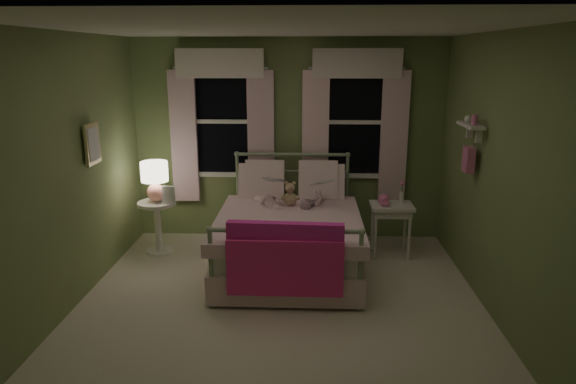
{
  "coord_description": "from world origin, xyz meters",
  "views": [
    {
      "loc": [
        0.27,
        -4.51,
        2.39
      ],
      "look_at": [
        0.06,
        0.65,
        1.0
      ],
      "focal_mm": 32.0,
      "sensor_mm": 36.0,
      "label": 1
    }
  ],
  "objects_px": {
    "child_right": "(314,182)",
    "table_lamp": "(155,178)",
    "bed": "(289,236)",
    "nightstand_left": "(158,220)",
    "child_left": "(267,177)",
    "teddy_bear": "(290,196)",
    "nightstand_right": "(391,212)"
  },
  "relations": [
    {
      "from": "child_right",
      "to": "table_lamp",
      "type": "height_order",
      "value": "child_right"
    },
    {
      "from": "teddy_bear",
      "to": "nightstand_left",
      "type": "relative_size",
      "value": 0.45
    },
    {
      "from": "table_lamp",
      "to": "child_right",
      "type": "bearing_deg",
      "value": 0.02
    },
    {
      "from": "nightstand_left",
      "to": "nightstand_right",
      "type": "distance_m",
      "value": 2.85
    },
    {
      "from": "teddy_bear",
      "to": "nightstand_left",
      "type": "bearing_deg",
      "value": 174.5
    },
    {
      "from": "child_right",
      "to": "teddy_bear",
      "type": "height_order",
      "value": "child_right"
    },
    {
      "from": "nightstand_left",
      "to": "nightstand_right",
      "type": "height_order",
      "value": "same"
    },
    {
      "from": "teddy_bear",
      "to": "nightstand_left",
      "type": "height_order",
      "value": "teddy_bear"
    },
    {
      "from": "child_left",
      "to": "child_right",
      "type": "bearing_deg",
      "value": 157.82
    },
    {
      "from": "child_right",
      "to": "teddy_bear",
      "type": "distance_m",
      "value": 0.34
    },
    {
      "from": "teddy_bear",
      "to": "table_lamp",
      "type": "relative_size",
      "value": 0.61
    },
    {
      "from": "bed",
      "to": "child_left",
      "type": "height_order",
      "value": "child_left"
    },
    {
      "from": "child_right",
      "to": "nightstand_right",
      "type": "height_order",
      "value": "child_right"
    },
    {
      "from": "child_left",
      "to": "nightstand_right",
      "type": "bearing_deg",
      "value": 158.09
    },
    {
      "from": "bed",
      "to": "teddy_bear",
      "type": "xyz_separation_m",
      "value": [
        0.0,
        0.26,
        0.41
      ]
    },
    {
      "from": "nightstand_right",
      "to": "nightstand_left",
      "type": "bearing_deg",
      "value": -179.84
    },
    {
      "from": "teddy_bear",
      "to": "nightstand_left",
      "type": "distance_m",
      "value": 1.69
    },
    {
      "from": "child_right",
      "to": "nightstand_left",
      "type": "height_order",
      "value": "child_right"
    },
    {
      "from": "nightstand_left",
      "to": "table_lamp",
      "type": "relative_size",
      "value": 1.34
    },
    {
      "from": "bed",
      "to": "nightstand_left",
      "type": "distance_m",
      "value": 1.69
    },
    {
      "from": "nightstand_left",
      "to": "nightstand_right",
      "type": "xyz_separation_m",
      "value": [
        2.85,
        0.01,
        0.13
      ]
    },
    {
      "from": "nightstand_left",
      "to": "table_lamp",
      "type": "bearing_deg",
      "value": -90.0
    },
    {
      "from": "bed",
      "to": "nightstand_left",
      "type": "relative_size",
      "value": 3.13
    },
    {
      "from": "teddy_bear",
      "to": "child_left",
      "type": "bearing_deg",
      "value": 150.5
    },
    {
      "from": "child_left",
      "to": "nightstand_left",
      "type": "bearing_deg",
      "value": -22.15
    },
    {
      "from": "bed",
      "to": "table_lamp",
      "type": "relative_size",
      "value": 4.18
    },
    {
      "from": "nightstand_left",
      "to": "table_lamp",
      "type": "xyz_separation_m",
      "value": [
        0.0,
        -0.0,
        0.54
      ]
    },
    {
      "from": "child_left",
      "to": "table_lamp",
      "type": "bearing_deg",
      "value": -22.15
    },
    {
      "from": "bed",
      "to": "table_lamp",
      "type": "xyz_separation_m",
      "value": [
        -1.64,
        0.42,
        0.57
      ]
    },
    {
      "from": "bed",
      "to": "child_left",
      "type": "distance_m",
      "value": 0.78
    },
    {
      "from": "nightstand_left",
      "to": "table_lamp",
      "type": "distance_m",
      "value": 0.54
    },
    {
      "from": "nightstand_right",
      "to": "table_lamp",
      "type": "bearing_deg",
      "value": -179.84
    }
  ]
}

